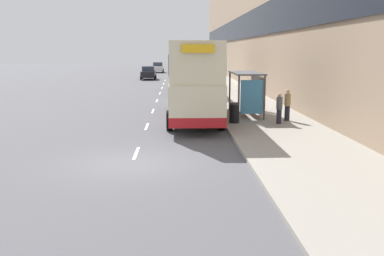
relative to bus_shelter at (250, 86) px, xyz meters
name	(u,v)px	position (x,y,z in m)	size (l,w,h in m)	color
ground_plane	(132,163)	(-5.77, -10.06, -1.88)	(220.00, 220.00, 0.00)	#515156
pavement	(217,82)	(0.73, 28.44, -1.81)	(5.00, 93.00, 0.14)	gray
terrace_facade	(250,23)	(4.72, 28.44, 5.31)	(3.10, 93.00, 14.38)	#9E846B
lane_mark_0	(136,153)	(-5.77, -8.56, -1.87)	(0.12, 2.00, 0.01)	silver
lane_mark_1	(147,127)	(-5.77, -2.78, -1.87)	(0.12, 2.00, 0.01)	silver
lane_mark_2	(153,111)	(-5.77, 3.00, -1.87)	(0.12, 2.00, 0.01)	silver
lane_mark_3	(157,101)	(-5.77, 8.78, -1.87)	(0.12, 2.00, 0.01)	silver
lane_mark_4	(160,93)	(-5.77, 14.56, -1.87)	(0.12, 2.00, 0.01)	silver
lane_mark_5	(162,88)	(-5.77, 20.33, -1.87)	(0.12, 2.00, 0.01)	silver
lane_mark_6	(164,84)	(-5.77, 26.11, -1.87)	(0.12, 2.00, 0.01)	silver
lane_mark_7	(165,80)	(-5.77, 31.89, -1.87)	(0.12, 2.00, 0.01)	silver
bus_shelter	(250,86)	(0.00, 0.00, 0.00)	(1.60, 4.20, 2.48)	#4C4C51
double_decker_bus_near	(193,79)	(-3.30, -0.31, 0.41)	(2.85, 11.53, 4.30)	beige
double_decker_bus_ahead	(188,68)	(-3.16, 15.86, 0.41)	(2.85, 11.13, 4.30)	beige
car_0	(158,67)	(-7.59, 52.41, -0.99)	(2.02, 4.37, 1.80)	silver
car_1	(148,73)	(-8.06, 33.80, -1.00)	(2.03, 4.15, 1.77)	black
car_2	(186,72)	(-2.94, 36.86, -1.01)	(1.97, 4.10, 1.76)	#B7B799
pedestrian_at_shelter	(279,108)	(1.06, -2.88, -0.92)	(0.31, 0.31, 1.59)	#23232D
pedestrian_1	(245,95)	(0.27, 3.33, -0.92)	(0.32, 0.32, 1.60)	#23232D
pedestrian_2	(287,105)	(1.72, -1.95, -0.87)	(0.33, 0.33, 1.69)	#23232D
pedestrian_3	(260,96)	(0.99, 2.09, -0.85)	(0.34, 0.34, 1.74)	#23232D
litter_bin	(234,113)	(-1.22, -2.54, -1.21)	(0.55, 0.55, 1.05)	black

